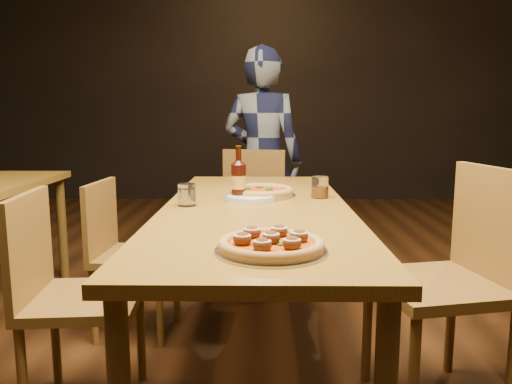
{
  "coord_description": "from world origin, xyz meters",
  "views": [
    {
      "loc": [
        0.02,
        -2.12,
        1.15
      ],
      "look_at": [
        0.0,
        -0.05,
        0.82
      ],
      "focal_mm": 35.0,
      "sensor_mm": 36.0,
      "label": 1
    }
  ],
  "objects_px": {
    "amber_glass": "(320,187)",
    "diner": "(262,161)",
    "chair_main_sw": "(136,255)",
    "chair_end": "(248,216)",
    "pizza_margherita": "(261,192)",
    "chair_main_nw": "(84,298)",
    "water_glass": "(187,195)",
    "beer_bottle": "(239,181)",
    "table_main": "(256,222)",
    "pizza_meatball": "(271,244)",
    "chair_main_e": "(438,283)",
    "plate_stack": "(250,198)"
  },
  "relations": [
    {
      "from": "amber_glass",
      "to": "diner",
      "type": "bearing_deg",
      "value": 102.26
    },
    {
      "from": "chair_main_sw",
      "to": "diner",
      "type": "bearing_deg",
      "value": -26.74
    },
    {
      "from": "chair_end",
      "to": "pizza_margherita",
      "type": "xyz_separation_m",
      "value": [
        0.09,
        -0.86,
        0.3
      ]
    },
    {
      "from": "chair_main_nw",
      "to": "water_glass",
      "type": "bearing_deg",
      "value": -54.36
    },
    {
      "from": "chair_main_nw",
      "to": "diner",
      "type": "relative_size",
      "value": 0.56
    },
    {
      "from": "chair_main_nw",
      "to": "beer_bottle",
      "type": "relative_size",
      "value": 3.67
    },
    {
      "from": "pizza_margherita",
      "to": "water_glass",
      "type": "height_order",
      "value": "water_glass"
    },
    {
      "from": "chair_main_nw",
      "to": "water_glass",
      "type": "xyz_separation_m",
      "value": [
        0.36,
        0.31,
        0.35
      ]
    },
    {
      "from": "water_glass",
      "to": "amber_glass",
      "type": "xyz_separation_m",
      "value": [
        0.6,
        0.21,
        0.0
      ]
    },
    {
      "from": "chair_end",
      "to": "amber_glass",
      "type": "distance_m",
      "value": 1.04
    },
    {
      "from": "water_glass",
      "to": "table_main",
      "type": "bearing_deg",
      "value": -1.4
    },
    {
      "from": "chair_end",
      "to": "water_glass",
      "type": "relative_size",
      "value": 9.72
    },
    {
      "from": "table_main",
      "to": "pizza_margherita",
      "type": "relative_size",
      "value": 6.02
    },
    {
      "from": "table_main",
      "to": "pizza_meatball",
      "type": "distance_m",
      "value": 0.72
    },
    {
      "from": "chair_main_sw",
      "to": "diner",
      "type": "height_order",
      "value": "diner"
    },
    {
      "from": "water_glass",
      "to": "chair_main_e",
      "type": "bearing_deg",
      "value": -14.36
    },
    {
      "from": "water_glass",
      "to": "diner",
      "type": "distance_m",
      "value": 1.5
    },
    {
      "from": "amber_glass",
      "to": "diner",
      "type": "xyz_separation_m",
      "value": [
        -0.27,
        1.25,
        0.0
      ]
    },
    {
      "from": "chair_main_e",
      "to": "pizza_meatball",
      "type": "relative_size",
      "value": 2.98
    },
    {
      "from": "pizza_margherita",
      "to": "diner",
      "type": "distance_m",
      "value": 1.2
    },
    {
      "from": "chair_main_nw",
      "to": "amber_glass",
      "type": "relative_size",
      "value": 8.83
    },
    {
      "from": "water_glass",
      "to": "chair_end",
      "type": "bearing_deg",
      "value": 78.42
    },
    {
      "from": "chair_main_nw",
      "to": "chair_main_sw",
      "type": "distance_m",
      "value": 0.68
    },
    {
      "from": "table_main",
      "to": "chair_main_e",
      "type": "distance_m",
      "value": 0.78
    },
    {
      "from": "beer_bottle",
      "to": "diner",
      "type": "relative_size",
      "value": 0.15
    },
    {
      "from": "table_main",
      "to": "chair_main_nw",
      "type": "relative_size",
      "value": 2.24
    },
    {
      "from": "chair_main_e",
      "to": "chair_end",
      "type": "height_order",
      "value": "chair_main_e"
    },
    {
      "from": "chair_main_nw",
      "to": "beer_bottle",
      "type": "distance_m",
      "value": 0.84
    },
    {
      "from": "chair_end",
      "to": "plate_stack",
      "type": "distance_m",
      "value": 1.04
    },
    {
      "from": "table_main",
      "to": "chair_end",
      "type": "distance_m",
      "value": 1.16
    },
    {
      "from": "beer_bottle",
      "to": "chair_main_nw",
      "type": "bearing_deg",
      "value": -140.81
    },
    {
      "from": "chair_main_sw",
      "to": "pizza_margherita",
      "type": "xyz_separation_m",
      "value": [
        0.65,
        -0.11,
        0.35
      ]
    },
    {
      "from": "pizza_meatball",
      "to": "pizza_margherita",
      "type": "xyz_separation_m",
      "value": [
        -0.03,
        0.98,
        -0.0
      ]
    },
    {
      "from": "chair_main_sw",
      "to": "plate_stack",
      "type": "height_order",
      "value": "chair_main_sw"
    },
    {
      "from": "chair_main_e",
      "to": "pizza_meatball",
      "type": "bearing_deg",
      "value": -67.08
    },
    {
      "from": "chair_main_sw",
      "to": "pizza_meatball",
      "type": "distance_m",
      "value": 1.34
    },
    {
      "from": "beer_bottle",
      "to": "amber_glass",
      "type": "relative_size",
      "value": 2.41
    },
    {
      "from": "chair_main_sw",
      "to": "pizza_margherita",
      "type": "bearing_deg",
      "value": -95.43
    },
    {
      "from": "chair_main_sw",
      "to": "beer_bottle",
      "type": "relative_size",
      "value": 3.43
    },
    {
      "from": "chair_main_sw",
      "to": "water_glass",
      "type": "xyz_separation_m",
      "value": [
        0.33,
        -0.38,
        0.38
      ]
    },
    {
      "from": "chair_main_e",
      "to": "diner",
      "type": "bearing_deg",
      "value": -170.35
    },
    {
      "from": "water_glass",
      "to": "diner",
      "type": "height_order",
      "value": "diner"
    },
    {
      "from": "chair_main_e",
      "to": "plate_stack",
      "type": "height_order",
      "value": "chair_main_e"
    },
    {
      "from": "chair_main_e",
      "to": "amber_glass",
      "type": "xyz_separation_m",
      "value": [
        -0.41,
        0.47,
        0.31
      ]
    },
    {
      "from": "table_main",
      "to": "amber_glass",
      "type": "relative_size",
      "value": 19.75
    },
    {
      "from": "chair_main_nw",
      "to": "chair_main_sw",
      "type": "bearing_deg",
      "value": -7.2
    },
    {
      "from": "chair_main_nw",
      "to": "pizza_margherita",
      "type": "height_order",
      "value": "chair_main_nw"
    },
    {
      "from": "plate_stack",
      "to": "amber_glass",
      "type": "distance_m",
      "value": 0.34
    },
    {
      "from": "chair_main_nw",
      "to": "chair_end",
      "type": "bearing_deg",
      "value": -27.17
    },
    {
      "from": "table_main",
      "to": "beer_bottle",
      "type": "relative_size",
      "value": 8.2
    }
  ]
}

